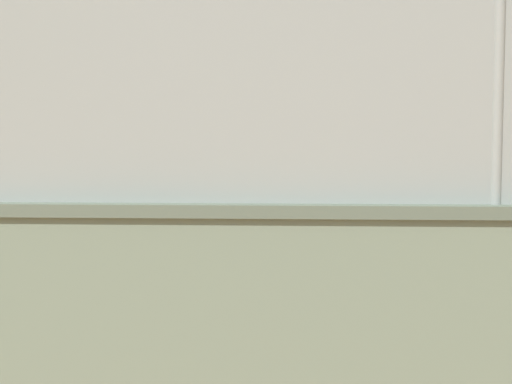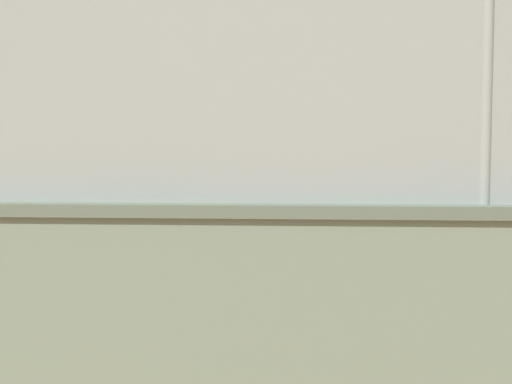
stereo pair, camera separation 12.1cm
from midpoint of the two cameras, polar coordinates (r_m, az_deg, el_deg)
ground_plane at (r=15.62m, az=0.23°, el=-3.61°), size 260.00×260.00×0.00m
player_baseline_waiting at (r=16.76m, az=16.32°, el=-0.24°), size 1.23×0.71×1.49m
player_near_wall_returning at (r=16.31m, az=-11.16°, el=-0.30°), size 1.01×0.69×1.49m
sports_ball at (r=14.97m, az=15.94°, el=1.29°), size 0.08×0.08×0.08m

